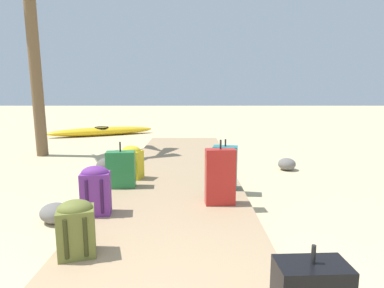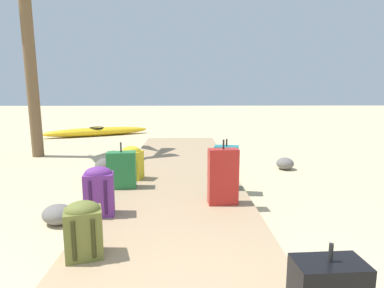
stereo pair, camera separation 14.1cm
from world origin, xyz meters
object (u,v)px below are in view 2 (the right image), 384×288
suitcase_red (223,177)px  backpack_olive (84,228)px  backpack_yellow (132,162)px  suitcase_teal (226,167)px  backpack_purple (99,190)px  kayak (97,132)px  suitcase_green (122,170)px

suitcase_red → backpack_olive: size_ratio=1.65×
backpack_yellow → backpack_olive: bearing=-90.2°
suitcase_red → suitcase_teal: suitcase_red is taller
backpack_purple → kayak: backpack_purple is taller
suitcase_green → kayak: (-2.07, 6.27, -0.21)m
backpack_olive → backpack_yellow: 2.50m
suitcase_red → kayak: suitcase_red is taller
suitcase_teal → suitcase_green: size_ratio=1.08×
suitcase_teal → kayak: suitcase_teal is taller
backpack_olive → kayak: (-2.13, 8.27, -0.20)m
suitcase_green → kayak: 6.60m
backpack_purple → suitcase_red: suitcase_red is taller
suitcase_teal → kayak: (-3.62, 6.34, -0.25)m
suitcase_red → kayak: 7.82m
suitcase_red → backpack_olive: suitcase_red is taller
backpack_olive → kayak: 8.55m
suitcase_green → kayak: bearing=108.3°
backpack_olive → backpack_yellow: backpack_yellow is taller
backpack_purple → backpack_yellow: bearing=85.4°
backpack_purple → backpack_yellow: 1.56m
backpack_yellow → kayak: backpack_yellow is taller
suitcase_teal → kayak: 7.30m
suitcase_teal → backpack_olive: bearing=-127.6°
backpack_olive → suitcase_green: size_ratio=0.73×
suitcase_red → suitcase_teal: size_ratio=1.12×
backpack_purple → suitcase_green: size_ratio=0.84×
suitcase_teal → suitcase_green: (-1.55, 0.07, -0.05)m
backpack_olive → backpack_yellow: size_ratio=0.92×
suitcase_green → backpack_yellow: suitcase_green is taller
backpack_olive → suitcase_green: bearing=91.7°
suitcase_green → backpack_yellow: (0.07, 0.49, 0.02)m
backpack_purple → kayak: size_ratio=0.17×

